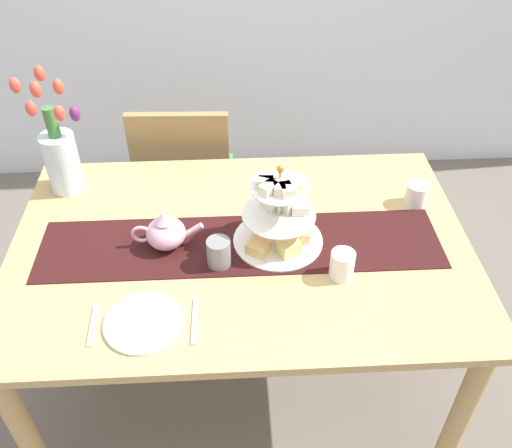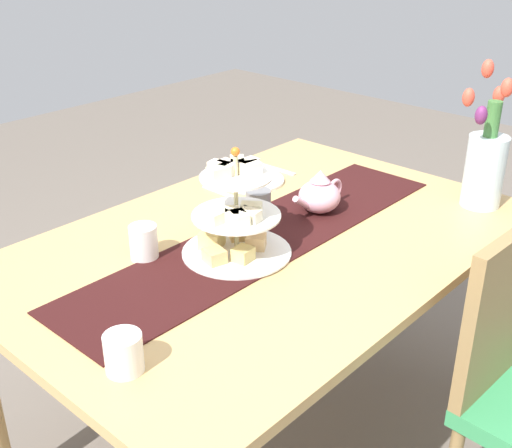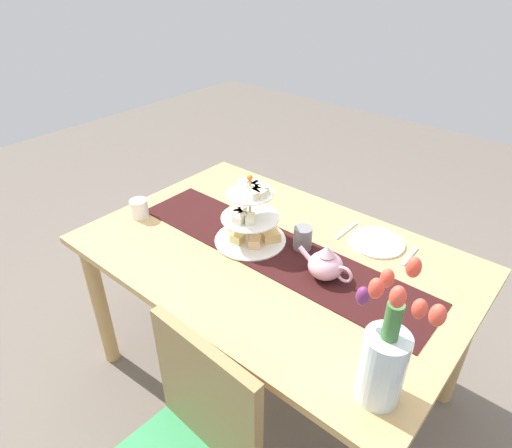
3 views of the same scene
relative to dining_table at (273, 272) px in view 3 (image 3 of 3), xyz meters
The scene contains 12 objects.
ground_plane 0.66m from the dining_table, ahead, with size 8.00×8.00×0.00m, color #6B6056.
dining_table is the anchor object (origin of this frame).
table_runner 0.11m from the dining_table, 90.00° to the right, with size 1.33×0.30×0.00m, color black.
tiered_cake_stand 0.24m from the dining_table, ahead, with size 0.30×0.30×0.30m.
teapot 0.29m from the dining_table, behind, with size 0.24×0.13×0.14m.
tulip_vase 0.77m from the dining_table, 151.64° to the left, with size 0.23×0.17×0.45m.
cream_jug 0.68m from the dining_table, 15.50° to the left, with size 0.08×0.08×0.09m, color white.
dinner_plate_left 0.45m from the dining_table, 131.24° to the right, with size 0.23×0.23×0.01m, color white.
fork_left 0.55m from the dining_table, 142.79° to the right, with size 0.02×0.15×0.01m, color silver.
knife_left 0.37m from the dining_table, 113.58° to the right, with size 0.01×0.17×0.01m, color silver.
mug_grey 0.20m from the dining_table, 125.99° to the right, with size 0.08×0.08×0.10m, color slate.
mug_white_text 0.38m from the dining_table, 28.79° to the right, with size 0.08×0.08×0.10m, color white.
Camera 3 is at (-0.89, 1.16, 1.82)m, focal length 31.20 mm.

